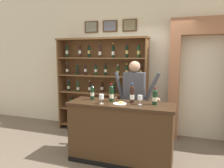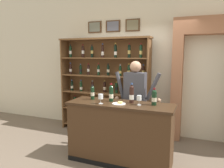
{
  "view_description": "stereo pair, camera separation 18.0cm",
  "coord_description": "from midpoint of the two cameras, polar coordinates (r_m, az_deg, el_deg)",
  "views": [
    {
      "loc": [
        1.12,
        -3.29,
        1.82
      ],
      "look_at": [
        -0.08,
        0.16,
        1.31
      ],
      "focal_mm": 33.94,
      "sensor_mm": 36.0,
      "label": 1
    },
    {
      "loc": [
        1.29,
        -3.23,
        1.82
      ],
      "look_at": [
        -0.08,
        0.16,
        1.31
      ],
      "focal_mm": 33.94,
      "sensor_mm": 36.0,
      "label": 2
    }
  ],
  "objects": [
    {
      "name": "tasting_bottle_super_tuscan",
      "position": [
        3.51,
        6.77,
        -2.74
      ],
      "size": [
        0.07,
        0.07,
        0.34
      ],
      "color": "black",
      "rests_on": "tasting_counter"
    },
    {
      "name": "tasting_bottle_chianti",
      "position": [
        3.79,
        -3.92,
        -2.27
      ],
      "size": [
        0.07,
        0.07,
        0.26
      ],
      "color": "black",
      "rests_on": "tasting_counter"
    },
    {
      "name": "wine_glass_right",
      "position": [
        3.4,
        8.83,
        -3.89
      ],
      "size": [
        0.08,
        0.08,
        0.16
      ],
      "color": "silver",
      "rests_on": "tasting_counter"
    },
    {
      "name": "wine_glass_spare",
      "position": [
        3.45,
        -1.58,
        -3.49
      ],
      "size": [
        0.08,
        0.08,
        0.16
      ],
      "color": "silver",
      "rests_on": "tasting_counter"
    },
    {
      "name": "ground_plane",
      "position": [
        3.93,
        1.58,
        -19.87
      ],
      "size": [
        14.0,
        14.0,
        0.02
      ],
      "primitive_type": "cube",
      "color": "#6B5B4C"
    },
    {
      "name": "back_wall",
      "position": [
        5.04,
        8.19,
        6.69
      ],
      "size": [
        12.0,
        0.19,
        3.44
      ],
      "color": "beige",
      "rests_on": "ground"
    },
    {
      "name": "shopkeeper",
      "position": [
        4.01,
        7.53,
        -3.26
      ],
      "size": [
        0.89,
        0.22,
        1.71
      ],
      "color": "#2D3347",
      "rests_on": "ground"
    },
    {
      "name": "wine_shelf",
      "position": [
        4.97,
        -0.96,
        0.36
      ],
      "size": [
        2.18,
        0.37,
        2.2
      ],
      "color": "brown",
      "rests_on": "ground"
    },
    {
      "name": "tasting_counter",
      "position": [
        3.67,
        3.62,
        -12.99
      ],
      "size": [
        1.77,
        0.6,
        1.03
      ],
      "color": "#422B19",
      "rests_on": "ground"
    },
    {
      "name": "archway_doorway",
      "position": [
        4.79,
        26.18,
        2.53
      ],
      "size": [
        1.53,
        0.45,
        2.56
      ],
      "color": "#9E6647",
      "rests_on": "ground"
    },
    {
      "name": "tasting_bottle_riserva",
      "position": [
        3.43,
        12.78,
        -3.51
      ],
      "size": [
        0.08,
        0.08,
        0.28
      ],
      "color": "black",
      "rests_on": "tasting_counter"
    },
    {
      "name": "cheese_plate",
      "position": [
        3.45,
        3.44,
        -5.28
      ],
      "size": [
        0.22,
        0.22,
        0.04
      ],
      "color": "white",
      "rests_on": "tasting_counter"
    },
    {
      "name": "tasting_bottle_bianco",
      "position": [
        3.62,
        1.2,
        -2.51
      ],
      "size": [
        0.08,
        0.08,
        0.31
      ],
      "color": "black",
      "rests_on": "tasting_counter"
    }
  ]
}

